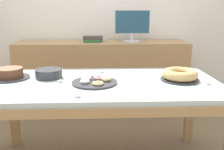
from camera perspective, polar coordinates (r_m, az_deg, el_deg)
name	(u,v)px	position (r m, az deg, el deg)	size (l,w,h in m)	color
wall_back	(102,6)	(3.30, -2.32, 15.41)	(8.00, 0.10, 2.60)	white
dining_table	(103,92)	(1.91, -2.08, -3.90)	(1.79, 0.91, 0.73)	silver
sideboard	(103,77)	(3.11, -2.15, -0.56)	(2.05, 0.44, 0.88)	tan
computer_monitor	(132,26)	(3.02, 4.71, 11.11)	(0.42, 0.20, 0.38)	silver
book_stack	(93,39)	(3.02, -4.29, 8.18)	(0.23, 0.18, 0.07)	#2D6638
cake_chocolate_round	(11,74)	(2.11, -22.18, 0.22)	(0.30, 0.30, 0.08)	#333338
cake_golden_bundt	(180,75)	(1.97, 15.36, 0.00)	(0.29, 0.29, 0.09)	#333338
pastry_platter	(95,82)	(1.83, -3.85, -1.51)	(0.33, 0.33, 0.04)	#333338
plate_stack	(49,73)	(2.04, -14.13, 0.35)	(0.21, 0.21, 0.07)	#333338
tealight_right_edge	(209,83)	(1.93, 21.26, -1.74)	(0.04, 0.04, 0.04)	silver
tealight_near_cakes	(187,72)	(2.24, 16.69, 0.76)	(0.04, 0.04, 0.04)	silver
tealight_left_edge	(78,96)	(1.55, -7.78, -4.72)	(0.04, 0.04, 0.04)	silver
tealight_near_front	(61,81)	(1.89, -11.66, -1.40)	(0.04, 0.04, 0.04)	silver
tealight_centre	(102,72)	(2.14, -2.31, 0.79)	(0.04, 0.04, 0.04)	silver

